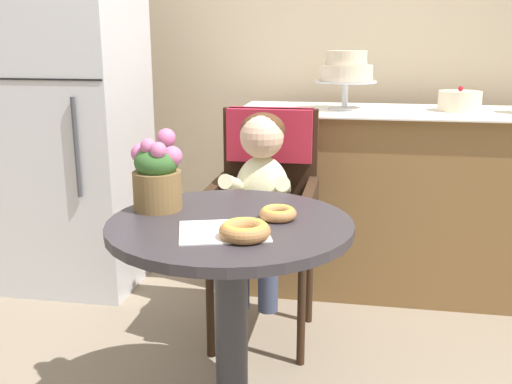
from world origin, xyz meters
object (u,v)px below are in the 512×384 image
wicker_chair (267,187)px  donut_mid (245,230)px  flower_vase (157,173)px  donut_front (278,213)px  seated_child (261,187)px  tiered_cake_stand (346,71)px  cafe_table (231,288)px  round_layer_cake (460,101)px  refrigerator (72,119)px

wicker_chair → donut_mid: size_ratio=6.91×
donut_mid → flower_vase: size_ratio=0.56×
donut_front → seated_child: bearing=104.9°
donut_front → tiered_cake_stand: size_ratio=0.37×
seated_child → donut_mid: bearing=-83.7°
donut_front → flower_vase: bearing=173.9°
donut_front → tiered_cake_stand: tiered_cake_stand is taller
cafe_table → tiered_cake_stand: bearing=77.6°
tiered_cake_stand → round_layer_cake: bearing=3.2°
seated_child → refrigerator: bearing=153.2°
cafe_table → tiered_cake_stand: tiered_cake_stand is taller
cafe_table → seated_child: size_ratio=0.99×
donut_front → round_layer_cake: 1.48m
tiered_cake_stand → donut_front: bearing=-96.8°
cafe_table → flower_vase: size_ratio=2.91×
refrigerator → seated_child: bearing=-26.8°
seated_child → donut_front: size_ratio=6.62×
cafe_table → donut_mid: size_ratio=5.21×
cafe_table → tiered_cake_stand: size_ratio=2.40×
donut_front → round_layer_cake: bearing=61.8°
seated_child → donut_mid: seated_child is taller
wicker_chair → seated_child: (-0.00, -0.16, 0.04)m
seated_child → refrigerator: refrigerator is taller
cafe_table → donut_mid: donut_mid is taller
donut_mid → round_layer_cake: bearing=62.9°
donut_mid → tiered_cake_stand: (0.21, 1.45, 0.34)m
tiered_cake_stand → refrigerator: refrigerator is taller
donut_front → donut_mid: donut_mid is taller
donut_front → round_layer_cake: (0.69, 1.29, 0.21)m
flower_vase → round_layer_cake: size_ratio=1.23×
wicker_chair → round_layer_cake: 1.07m
round_layer_cake → cafe_table: bearing=-121.9°
wicker_chair → flower_vase: 0.72m
cafe_table → wicker_chair: wicker_chair is taller
donut_mid → wicker_chair: bearing=95.2°
cafe_table → refrigerator: 1.56m
wicker_chair → round_layer_cake: round_layer_cake is taller
wicker_chair → round_layer_cake: size_ratio=4.76×
cafe_table → refrigerator: (-1.05, 1.10, 0.34)m
seated_child → donut_front: bearing=-75.1°
donut_front → flower_vase: (-0.38, 0.04, 0.09)m
round_layer_cake → refrigerator: refrigerator is taller
round_layer_cake → tiered_cake_stand: bearing=-176.8°
wicker_chair → round_layer_cake: bearing=38.3°
wicker_chair → flower_vase: (-0.24, -0.65, 0.19)m
flower_vase → refrigerator: size_ratio=0.15×
cafe_table → tiered_cake_stand: (0.29, 1.30, 0.58)m
tiered_cake_stand → refrigerator: bearing=-171.5°
wicker_chair → refrigerator: size_ratio=0.56×
donut_front → refrigerator: 1.59m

